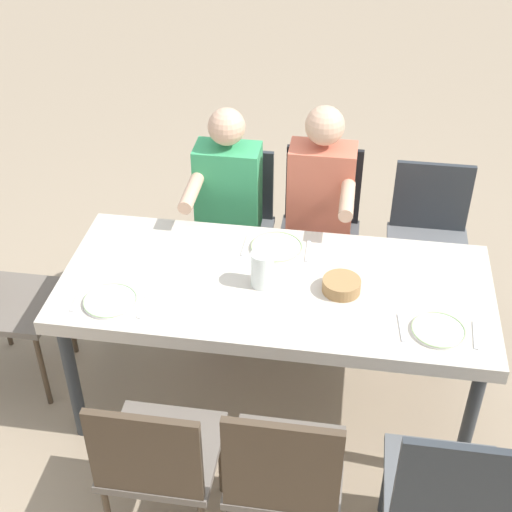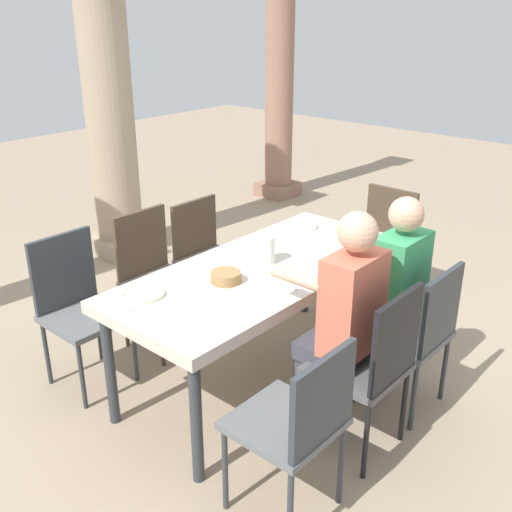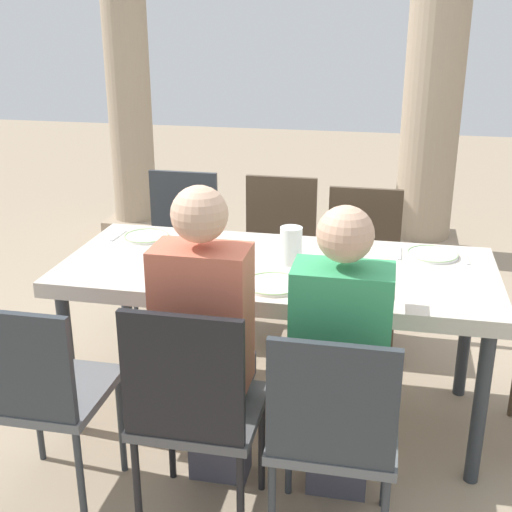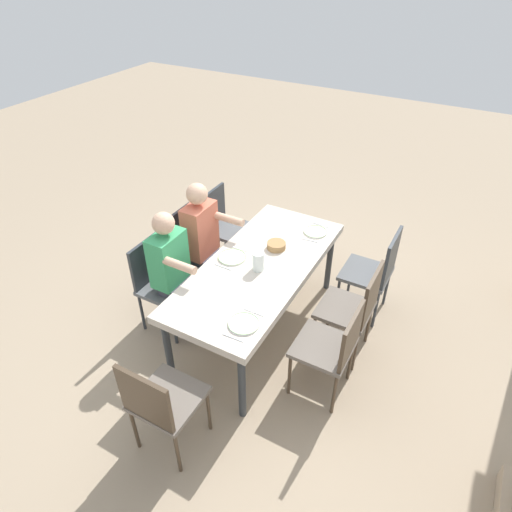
# 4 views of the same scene
# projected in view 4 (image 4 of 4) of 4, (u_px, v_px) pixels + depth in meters

# --- Properties ---
(ground_plane) EXTENTS (16.00, 16.00, 0.00)m
(ground_plane) POSITION_uv_depth(u_px,v_px,m) (258.00, 328.00, 4.30)
(ground_plane) COLOR gray
(dining_table) EXTENTS (1.94, 0.85, 0.77)m
(dining_table) POSITION_uv_depth(u_px,v_px,m) (259.00, 271.00, 3.89)
(dining_table) COLOR beige
(dining_table) RESTS_ON ground
(chair_west_north) EXTENTS (0.44, 0.44, 0.94)m
(chair_west_north) POSITION_uv_depth(u_px,v_px,m) (376.00, 269.00, 4.18)
(chair_west_north) COLOR #5B5E61
(chair_west_north) RESTS_ON ground
(chair_west_south) EXTENTS (0.44, 0.44, 0.90)m
(chair_west_south) POSITION_uv_depth(u_px,v_px,m) (224.00, 223.00, 4.84)
(chair_west_south) COLOR #5B5E61
(chair_west_south) RESTS_ON ground
(chair_mid_north) EXTENTS (0.44, 0.44, 0.94)m
(chair_mid_north) POSITION_uv_depth(u_px,v_px,m) (355.00, 306.00, 3.75)
(chair_mid_north) COLOR #6A6158
(chair_mid_north) RESTS_ON ground
(chair_mid_south) EXTENTS (0.44, 0.44, 0.95)m
(chair_mid_south) POSITION_uv_depth(u_px,v_px,m) (191.00, 250.00, 4.41)
(chair_mid_south) COLOR #4F4F50
(chair_mid_south) RESTS_ON ground
(chair_east_north) EXTENTS (0.44, 0.44, 0.89)m
(chair_east_north) POSITION_uv_depth(u_px,v_px,m) (333.00, 345.00, 3.42)
(chair_east_north) COLOR #6A6158
(chair_east_north) RESTS_ON ground
(chair_east_south) EXTENTS (0.44, 0.44, 0.90)m
(chair_east_south) POSITION_uv_depth(u_px,v_px,m) (160.00, 279.00, 4.08)
(chair_east_south) COLOR #5B5E61
(chair_east_south) RESTS_ON ground
(chair_head_east) EXTENTS (0.44, 0.44, 0.91)m
(chair_head_east) POSITION_uv_depth(u_px,v_px,m) (160.00, 401.00, 3.00)
(chair_head_east) COLOR #6A6158
(chair_head_east) RESTS_ON ground
(diner_woman_green) EXTENTS (0.35, 0.49, 1.30)m
(diner_woman_green) POSITION_uv_depth(u_px,v_px,m) (207.00, 243.00, 4.25)
(diner_woman_green) COLOR #3F3F4C
(diner_woman_green) RESTS_ON ground
(diner_man_white) EXTENTS (0.34, 0.49, 1.26)m
(diner_man_white) POSITION_uv_depth(u_px,v_px,m) (176.00, 273.00, 3.91)
(diner_man_white) COLOR #3F3F4C
(diner_man_white) RESTS_ON ground
(plate_0) EXTENTS (0.22, 0.22, 0.02)m
(plate_0) POSITION_uv_depth(u_px,v_px,m) (315.00, 232.00, 4.25)
(plate_0) COLOR white
(plate_0) RESTS_ON dining_table
(fork_0) EXTENTS (0.02, 0.17, 0.01)m
(fork_0) POSITION_uv_depth(u_px,v_px,m) (321.00, 225.00, 4.36)
(fork_0) COLOR silver
(fork_0) RESTS_ON dining_table
(spoon_0) EXTENTS (0.03, 0.17, 0.01)m
(spoon_0) POSITION_uv_depth(u_px,v_px,m) (309.00, 240.00, 4.15)
(spoon_0) COLOR silver
(spoon_0) RESTS_ON dining_table
(plate_1) EXTENTS (0.25, 0.25, 0.02)m
(plate_1) POSITION_uv_depth(u_px,v_px,m) (232.00, 257.00, 3.92)
(plate_1) COLOR white
(plate_1) RESTS_ON dining_table
(fork_1) EXTENTS (0.02, 0.17, 0.01)m
(fork_1) POSITION_uv_depth(u_px,v_px,m) (241.00, 249.00, 4.03)
(fork_1) COLOR silver
(fork_1) RESTS_ON dining_table
(spoon_1) EXTENTS (0.02, 0.17, 0.01)m
(spoon_1) POSITION_uv_depth(u_px,v_px,m) (223.00, 267.00, 3.82)
(spoon_1) COLOR silver
(spoon_1) RESTS_ON dining_table
(plate_2) EXTENTS (0.24, 0.24, 0.02)m
(plate_2) POSITION_uv_depth(u_px,v_px,m) (244.00, 324.00, 3.26)
(plate_2) COLOR white
(plate_2) RESTS_ON dining_table
(fork_2) EXTENTS (0.02, 0.17, 0.01)m
(fork_2) POSITION_uv_depth(u_px,v_px,m) (254.00, 312.00, 3.37)
(fork_2) COLOR silver
(fork_2) RESTS_ON dining_table
(spoon_2) EXTENTS (0.02, 0.17, 0.01)m
(spoon_2) POSITION_uv_depth(u_px,v_px,m) (233.00, 337.00, 3.15)
(spoon_2) COLOR silver
(spoon_2) RESTS_ON dining_table
(water_pitcher) EXTENTS (0.10, 0.10, 0.17)m
(water_pitcher) POSITION_uv_depth(u_px,v_px,m) (258.00, 262.00, 3.75)
(water_pitcher) COLOR white
(water_pitcher) RESTS_ON dining_table
(bread_basket) EXTENTS (0.17, 0.17, 0.06)m
(bread_basket) POSITION_uv_depth(u_px,v_px,m) (276.00, 245.00, 4.03)
(bread_basket) COLOR #9E7547
(bread_basket) RESTS_ON dining_table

